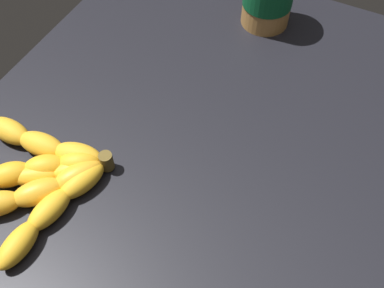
# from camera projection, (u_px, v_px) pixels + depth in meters

# --- Properties ---
(ground_plane) EXTENTS (0.90, 0.68, 0.03)m
(ground_plane) POSITION_uv_depth(u_px,v_px,m) (182.00, 150.00, 0.70)
(ground_plane) COLOR black
(banana_bunch) EXTENTS (0.21, 0.21, 0.04)m
(banana_bunch) POSITION_uv_depth(u_px,v_px,m) (43.00, 176.00, 0.63)
(banana_bunch) COLOR gold
(banana_bunch) RESTS_ON ground_plane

